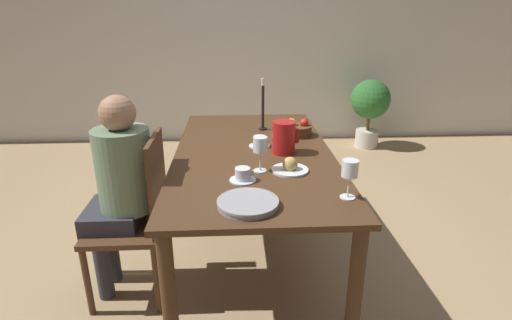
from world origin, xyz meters
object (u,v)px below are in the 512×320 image
chair_person_side (139,216)px  teacup_across (260,142)px  person_seated (120,181)px  red_pitcher (284,137)px  potted_plant (370,105)px  teacup_near_person (243,175)px  wine_glass_water (260,146)px  candlestick_tall (263,110)px  wine_glass_juice (350,171)px  bread_plate (290,167)px  serving_tray (248,203)px  fruit_bowl (298,129)px

chair_person_side → teacup_across: size_ratio=7.14×
person_seated → teacup_across: 0.87m
red_pitcher → potted_plant: 2.68m
chair_person_side → teacup_near_person: chair_person_side is taller
wine_glass_water → candlestick_tall: size_ratio=0.52×
potted_plant → chair_person_side: bearing=-129.9°
wine_glass_juice → bread_plate: bearing=123.5°
bread_plate → serving_tray: bearing=-121.0°
wine_glass_juice → wine_glass_water: bearing=137.9°
person_seated → potted_plant: 3.39m
chair_person_side → person_seated: 0.22m
red_pitcher → teacup_across: red_pitcher is taller
teacup_across → serving_tray: 0.82m
candlestick_tall → bread_plate: bearing=-83.6°
teacup_near_person → potted_plant: (1.57, 2.72, -0.28)m
serving_tray → candlestick_tall: size_ratio=0.75×
wine_glass_juice → potted_plant: wine_glass_juice is taller
red_pitcher → candlestick_tall: size_ratio=0.53×
wine_glass_juice → teacup_across: size_ratio=1.37×
chair_person_side → potted_plant: (2.15, 2.57, 0.02)m
serving_tray → chair_person_side: bearing=144.2°
teacup_across → fruit_bowl: fruit_bowl is taller
chair_person_side → wine_glass_water: chair_person_side is taller
bread_plate → teacup_near_person: bearing=-155.8°
serving_tray → potted_plant: potted_plant is taller
bread_plate → wine_glass_juice: bearing=-56.5°
wine_glass_juice → candlestick_tall: (-0.31, 1.14, 0.01)m
person_seated → wine_glass_juice: 1.24m
candlestick_tall → person_seated: bearing=-139.1°
wine_glass_water → serving_tray: (-0.08, -0.41, -0.13)m
red_pitcher → wine_glass_water: size_ratio=1.02×
teacup_near_person → red_pitcher: bearing=57.8°
chair_person_side → red_pitcher: same height
candlestick_tall → potted_plant: 2.32m
person_seated → candlestick_tall: person_seated is taller
chair_person_side → serving_tray: bearing=-125.8°
chair_person_side → person_seated: size_ratio=0.82×
red_pitcher → candlestick_tall: (-0.09, 0.51, 0.05)m
teacup_near_person → teacup_across: (0.12, 0.53, 0.00)m
teacup_across → bread_plate: bearing=-71.9°
serving_tray → bread_plate: bearing=59.0°
person_seated → fruit_bowl: bearing=-61.9°
serving_tray → candlestick_tall: bearing=82.8°
wine_glass_water → wine_glass_juice: (0.38, -0.35, -0.01)m
wine_glass_juice → red_pitcher: bearing=109.6°
wine_glass_juice → teacup_across: (-0.36, 0.75, -0.11)m
chair_person_side → potted_plant: 3.36m
person_seated → teacup_near_person: person_seated is taller
chair_person_side → red_pitcher: (0.84, 0.26, 0.36)m
bread_plate → potted_plant: size_ratio=0.24×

